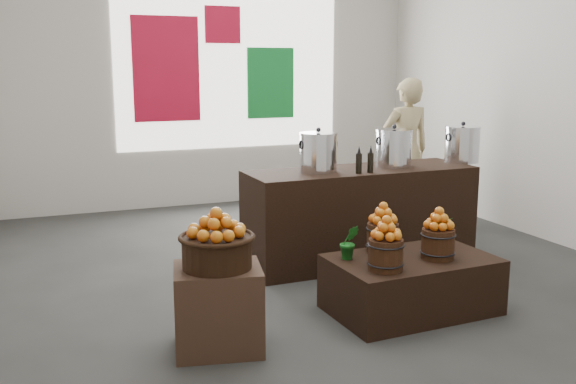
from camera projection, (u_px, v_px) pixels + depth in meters
name	position (u px, v px, depth m)	size (l,w,h in m)	color
ground	(310.00, 275.00, 6.06)	(7.00, 7.00, 0.00)	#333331
back_wall	(209.00, 62.00, 8.86)	(6.00, 0.04, 4.00)	#B4AFA6
back_opening	(230.00, 62.00, 8.95)	(3.20, 0.02, 2.40)	white
deco_red_left	(166.00, 69.00, 8.63)	(0.90, 0.04, 1.40)	#AB0D27
deco_green_right	(271.00, 83.00, 9.22)	(0.70, 0.04, 1.00)	#11712A
deco_red_upper	(223.00, 25.00, 8.81)	(0.50, 0.04, 0.50)	#AB0D27
crate	(218.00, 309.00, 4.43)	(0.59, 0.48, 0.59)	#492F22
wicker_basket	(217.00, 252.00, 4.35)	(0.47, 0.47, 0.22)	black
apples_in_basket	(216.00, 223.00, 4.31)	(0.37, 0.37, 0.20)	#AD1105
display_table	(411.00, 284.00, 5.14)	(1.29, 0.79, 0.45)	black
apple_bucket_front_left	(386.00, 255.00, 4.77)	(0.26, 0.26, 0.24)	#381C0F
apples_in_bucket_front_left	(386.00, 228.00, 4.73)	(0.19, 0.19, 0.17)	#AD1105
apple_bucket_front_right	(438.00, 244.00, 5.05)	(0.26, 0.26, 0.24)	#381C0F
apples_in_bucket_front_right	(439.00, 219.00, 5.01)	(0.19, 0.19, 0.17)	#AD1105
apple_bucket_rear	(383.00, 238.00, 5.23)	(0.26, 0.26, 0.24)	#381C0F
apples_in_bucket_rear	(383.00, 213.00, 5.19)	(0.19, 0.19, 0.17)	#AD1105
herb_garnish_right	(438.00, 231.00, 5.42)	(0.23, 0.20, 0.26)	#135C19
herb_garnish_left	(349.00, 242.00, 5.03)	(0.15, 0.12, 0.28)	#135C19
counter	(360.00, 215.00, 6.43)	(2.31, 0.73, 0.94)	black
stock_pot_left	(318.00, 153.00, 6.12)	(0.36, 0.36, 0.36)	silver
stock_pot_center	(394.00, 149.00, 6.44)	(0.36, 0.36, 0.36)	silver
stock_pot_right	(462.00, 145.00, 6.76)	(0.36, 0.36, 0.36)	silver
oil_cruets	(373.00, 159.00, 6.10)	(0.17, 0.06, 0.26)	black
shopper	(406.00, 150.00, 8.14)	(0.66, 0.43, 1.80)	tan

